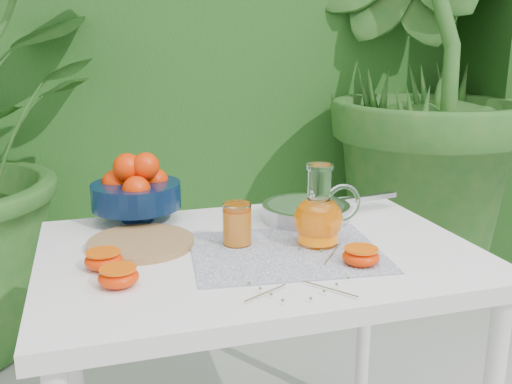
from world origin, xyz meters
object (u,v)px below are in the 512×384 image
object	(u,v)px
white_table	(258,280)
juice_pitcher	(319,217)
cutting_board	(141,243)
saute_pan	(307,211)
fruit_bowl	(136,190)

from	to	relation	value
white_table	juice_pitcher	world-z (taller)	juice_pitcher
cutting_board	saute_pan	world-z (taller)	saute_pan
juice_pitcher	saute_pan	bearing A→B (deg)	76.41
juice_pitcher	saute_pan	world-z (taller)	juice_pitcher
cutting_board	fruit_bowl	xyz separation A→B (m)	(0.01, 0.21, 0.08)
white_table	saute_pan	world-z (taller)	saute_pan
fruit_bowl	saute_pan	size ratio (longest dim) A/B	0.58
cutting_board	saute_pan	bearing A→B (deg)	10.17
saute_pan	white_table	bearing A→B (deg)	-138.09
fruit_bowl	saute_pan	bearing A→B (deg)	-15.76
juice_pitcher	saute_pan	xyz separation A→B (m)	(0.05, 0.19, -0.05)
white_table	cutting_board	xyz separation A→B (m)	(-0.26, 0.09, 0.09)
white_table	fruit_bowl	distance (m)	0.42
fruit_bowl	saute_pan	world-z (taller)	fruit_bowl
white_table	fruit_bowl	world-z (taller)	fruit_bowl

